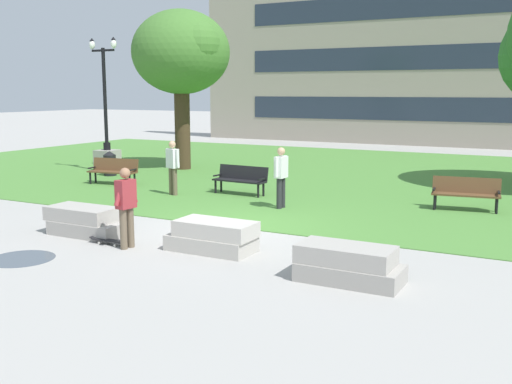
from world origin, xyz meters
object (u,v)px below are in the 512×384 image
object	(u,v)px
skateboard	(110,241)
park_bench_far_left	(241,178)
concrete_block_center	(86,221)
trash_bin	(110,163)
person_bystander_near_lawn	(173,165)
park_bench_near_right	(466,192)
lamp_post_center	(107,146)
person_skateboarder	(126,203)
park_bench_far_right	(114,170)
person_bystander_far_lawn	(281,174)
concrete_block_right	(348,264)
concrete_block_left	(213,237)

from	to	relation	value
skateboard	park_bench_far_left	distance (m)	6.83
concrete_block_center	trash_bin	size ratio (longest dim) A/B	2.00
park_bench_far_left	person_bystander_near_lawn	bearing A→B (deg)	-148.72
park_bench_near_right	lamp_post_center	distance (m)	14.17
lamp_post_center	trash_bin	bearing A→B (deg)	-43.66
person_skateboarder	skateboard	distance (m)	1.03
lamp_post_center	park_bench_far_right	bearing A→B (deg)	-44.71
person_skateboarder	lamp_post_center	xyz separation A→B (m)	(-8.44, 8.90, 0.13)
concrete_block_center	person_skateboarder	xyz separation A→B (m)	(1.64, -0.51, 0.66)
trash_bin	person_bystander_near_lawn	xyz separation A→B (m)	(4.74, -2.43, 0.48)
person_bystander_far_lawn	person_bystander_near_lawn	bearing A→B (deg)	174.76
person_bystander_near_lawn	person_bystander_far_lawn	distance (m)	3.97
person_skateboarder	skateboard	size ratio (longest dim) A/B	1.67
concrete_block_center	park_bench_far_left	xyz separation A→B (m)	(0.54, 6.34, 0.23)
park_bench_near_right	person_skateboarder	bearing A→B (deg)	-127.01
person_skateboarder	park_bench_far_left	xyz separation A→B (m)	(-1.10, 6.85, -0.43)
concrete_block_right	lamp_post_center	distance (m)	16.00
skateboard	trash_bin	size ratio (longest dim) A/B	1.06
park_bench_near_right	person_bystander_near_lawn	distance (m)	8.78
concrete_block_left	concrete_block_right	distance (m)	3.19
concrete_block_right	lamp_post_center	size ratio (longest dim) A/B	0.34
skateboard	lamp_post_center	bearing A→B (deg)	131.84
person_skateboarder	park_bench_near_right	size ratio (longest dim) A/B	0.92
person_skateboarder	trash_bin	xyz separation A→B (m)	(-7.68, 8.17, -0.46)
park_bench_near_right	concrete_block_right	bearing A→B (deg)	-96.06
concrete_block_left	trash_bin	distance (m)	12.04
skateboard	trash_bin	bearing A→B (deg)	131.41
skateboard	person_bystander_far_lawn	world-z (taller)	person_bystander_far_lawn
skateboard	park_bench_far_left	world-z (taller)	park_bench_far_left
person_bystander_near_lawn	park_bench_far_left	bearing A→B (deg)	31.28
skateboard	lamp_post_center	xyz separation A→B (m)	(-7.91, 8.83, 1.00)
park_bench_far_right	trash_bin	distance (m)	2.25
person_skateboarder	concrete_block_left	bearing A→B (deg)	20.70
park_bench_far_right	trash_bin	xyz separation A→B (m)	(-1.58, 1.60, -0.04)
concrete_block_center	concrete_block_left	world-z (taller)	same
park_bench_near_right	park_bench_far_left	distance (m)	6.78
park_bench_near_right	person_bystander_far_lawn	size ratio (longest dim) A/B	1.09
person_skateboarder	park_bench_near_right	xyz separation A→B (m)	(5.65, 7.49, -0.43)
trash_bin	skateboard	bearing A→B (deg)	-48.59
concrete_block_right	person_bystander_near_lawn	world-z (taller)	person_bystander_near_lawn
park_bench_far_left	concrete_block_left	bearing A→B (deg)	-65.51
park_bench_near_right	park_bench_far_right	bearing A→B (deg)	-175.52
concrete_block_right	park_bench_near_right	xyz separation A→B (m)	(0.79, 7.46, 0.23)
person_skateboarder	person_bystander_near_lawn	world-z (taller)	person_bystander_near_lawn
person_skateboarder	skateboard	bearing A→B (deg)	173.15
concrete_block_right	person_skateboarder	bearing A→B (deg)	-179.62
park_bench_far_right	person_bystander_near_lawn	world-z (taller)	person_bystander_near_lawn
trash_bin	concrete_block_right	bearing A→B (deg)	-32.99
park_bench_far_right	person_bystander_far_lawn	size ratio (longest dim) A/B	1.09
concrete_block_left	park_bench_far_right	bearing A→B (deg)	142.84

